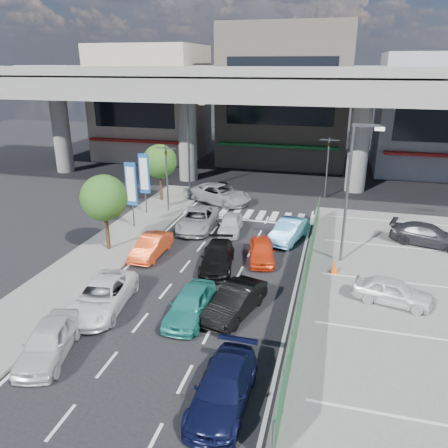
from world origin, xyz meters
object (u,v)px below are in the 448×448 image
(street_lamp_left, at_px, (190,139))
(crossing_wagon_silver, at_px, (220,194))
(signboard_near, at_px, (131,186))
(sedan_white_front_mid, at_px, (230,224))
(van_white_back_left, at_px, (48,341))
(kei_truck_front_right, at_px, (289,230))
(traffic_light_right, at_px, (328,153))
(tree_far, at_px, (160,162))
(sedan_white_mid_left, at_px, (101,296))
(wagon_silver_front_left, at_px, (198,220))
(parked_sedan_dgrey, at_px, (428,235))
(taxi_teal_mid, at_px, (190,304))
(minivan_navy_back, at_px, (223,388))
(traffic_cone, at_px, (334,267))
(street_lamp_right, at_px, (351,183))
(sedan_black_mid, at_px, (217,258))
(signboard_far, at_px, (144,175))
(traffic_light_left, at_px, (166,162))
(hatch_black_mid_right, at_px, (235,301))
(parked_sedan_white, at_px, (393,291))
(taxi_orange_right, at_px, (262,251))
(taxi_orange_left, at_px, (151,246))
(tree_near, at_px, (104,198))

(street_lamp_left, relative_size, crossing_wagon_silver, 1.44)
(street_lamp_left, relative_size, signboard_near, 1.70)
(signboard_near, bearing_deg, sedan_white_front_mid, 7.36)
(van_white_back_left, height_order, kei_truck_front_right, same)
(traffic_light_right, distance_m, tree_far, 14.05)
(sedan_white_mid_left, xyz_separation_m, wagon_silver_front_left, (1.04, 11.34, 0.01))
(traffic_light_right, distance_m, street_lamp_left, 11.90)
(parked_sedan_dgrey, bearing_deg, kei_truck_front_right, 114.85)
(street_lamp_left, distance_m, van_white_back_left, 24.53)
(taxi_teal_mid, relative_size, wagon_silver_front_left, 0.81)
(minivan_navy_back, bearing_deg, signboard_near, 125.72)
(traffic_cone, bearing_deg, street_lamp_right, 74.31)
(street_lamp_right, distance_m, parked_sedan_dgrey, 7.58)
(traffic_light_right, bearing_deg, sedan_black_mid, -108.58)
(signboard_near, bearing_deg, crossing_wagon_silver, 59.34)
(parked_sedan_dgrey, bearing_deg, signboard_far, 102.55)
(traffic_light_left, distance_m, sedan_white_mid_left, 14.92)
(wagon_silver_front_left, bearing_deg, street_lamp_right, -21.81)
(traffic_light_right, distance_m, signboard_near, 16.83)
(taxi_teal_mid, height_order, hatch_black_mid_right, taxi_teal_mid)
(traffic_light_left, relative_size, traffic_light_right, 1.00)
(van_white_back_left, height_order, parked_sedan_white, van_white_back_left)
(sedan_white_mid_left, bearing_deg, taxi_orange_right, 42.28)
(hatch_black_mid_right, relative_size, sedan_white_front_mid, 1.13)
(van_white_back_left, distance_m, traffic_cone, 14.87)
(parked_sedan_white, bearing_deg, traffic_cone, 60.08)
(sedan_black_mid, bearing_deg, kei_truck_front_right, 46.96)
(sedan_black_mid, bearing_deg, taxi_orange_left, 162.81)
(sedan_black_mid, xyz_separation_m, sedan_white_front_mid, (-0.62, 5.56, -0.01))
(traffic_light_left, distance_m, signboard_far, 1.93)
(tree_near, height_order, sedan_black_mid, tree_near)
(van_white_back_left, height_order, wagon_silver_front_left, same)
(tree_far, xyz_separation_m, taxi_orange_right, (10.28, -9.56, -2.77))
(signboard_far, relative_size, minivan_navy_back, 1.06)
(tree_near, xyz_separation_m, sedan_white_mid_left, (3.16, -6.36, -2.71))
(signboard_far, xyz_separation_m, taxi_teal_mid, (8.03, -12.97, -2.38))
(sedan_black_mid, bearing_deg, tree_near, 165.01)
(kei_truck_front_right, bearing_deg, sedan_black_mid, -109.08)
(street_lamp_right, xyz_separation_m, sedan_black_mid, (-6.95, -2.69, -4.14))
(tree_near, distance_m, sedan_black_mid, 7.77)
(street_lamp_left, relative_size, wagon_silver_front_left, 1.61)
(tree_far, height_order, wagon_silver_front_left, tree_far)
(parked_sedan_dgrey, relative_size, traffic_cone, 5.91)
(taxi_orange_left, bearing_deg, parked_sedan_white, -8.90)
(street_lamp_right, height_order, wagon_silver_front_left, street_lamp_right)
(sedan_white_front_mid, bearing_deg, minivan_navy_back, -83.74)
(sedan_black_mid, distance_m, parked_sedan_dgrey, 13.73)
(street_lamp_right, xyz_separation_m, crossing_wagon_silver, (-10.07, 9.26, -4.00))
(signboard_near, distance_m, parked_sedan_white, 17.97)
(traffic_light_right, bearing_deg, kei_truck_front_right, -99.98)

